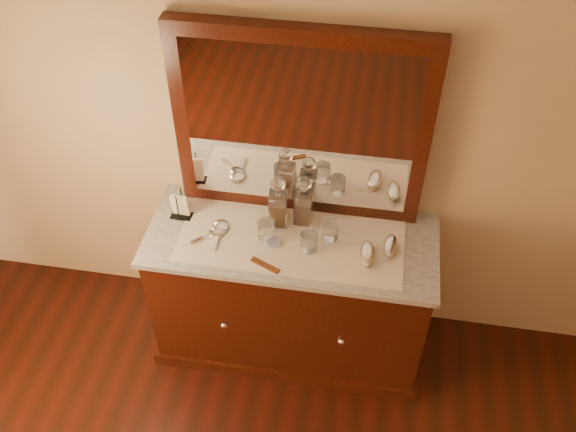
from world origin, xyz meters
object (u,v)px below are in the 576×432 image
object	(u,v)px
dresser_cabinet	(291,294)
pin_dish	(273,242)
brush_far	(390,246)
hand_mirror_inner	(214,233)
mirror_frame	(300,126)
brush_near	(367,254)
decanter_right	(304,204)
comb	(265,265)
decanter_left	(278,206)
napkin_rack	(180,207)
hand_mirror_outer	(219,229)

from	to	relation	value
dresser_cabinet	pin_dish	xyz separation A→B (m)	(-0.08, -0.05, 0.45)
brush_far	hand_mirror_inner	world-z (taller)	brush_far
dresser_cabinet	mirror_frame	bearing A→B (deg)	90.00
brush_near	decanter_right	bearing A→B (deg)	149.41
dresser_cabinet	comb	distance (m)	0.50
decanter_left	pin_dish	bearing A→B (deg)	-89.57
brush_near	brush_far	xyz separation A→B (m)	(0.10, 0.07, -0.00)
decanter_left	comb	bearing A→B (deg)	-91.92
comb	decanter_left	bearing A→B (deg)	111.87
dresser_cabinet	napkin_rack	world-z (taller)	napkin_rack
decanter_left	dresser_cabinet	bearing A→B (deg)	-50.27
dresser_cabinet	napkin_rack	xyz separation A→B (m)	(-0.58, 0.06, 0.51)
pin_dish	napkin_rack	bearing A→B (deg)	167.27
dresser_cabinet	brush_near	distance (m)	0.60
napkin_rack	brush_near	world-z (taller)	napkin_rack
hand_mirror_inner	dresser_cabinet	bearing A→B (deg)	5.85
decanter_right	dresser_cabinet	bearing A→B (deg)	-107.22
pin_dish	hand_mirror_outer	xyz separation A→B (m)	(-0.28, 0.04, 0.00)
pin_dish	hand_mirror_outer	world-z (taller)	hand_mirror_outer
decanter_right	brush_near	world-z (taller)	decanter_right
hand_mirror_outer	hand_mirror_inner	world-z (taller)	hand_mirror_outer
dresser_cabinet	mirror_frame	distance (m)	0.97
dresser_cabinet	hand_mirror_inner	bearing A→B (deg)	-174.15
decanter_right	mirror_frame	bearing A→B (deg)	109.85
decanter_left	decanter_right	distance (m)	0.13
dresser_cabinet	comb	size ratio (longest dim) A/B	9.10
comb	hand_mirror_inner	bearing A→B (deg)	174.61
hand_mirror_inner	brush_near	bearing A→B (deg)	-2.10
comb	pin_dish	bearing A→B (deg)	109.61
napkin_rack	decanter_right	bearing A→B (deg)	6.28
decanter_left	brush_near	world-z (taller)	decanter_left
brush_far	comb	bearing A→B (deg)	-160.29
napkin_rack	brush_near	bearing A→B (deg)	-7.80
mirror_frame	brush_far	bearing A→B (deg)	-26.50
napkin_rack	brush_far	bearing A→B (deg)	-3.19
decanter_right	hand_mirror_inner	size ratio (longest dim) A/B	1.62
mirror_frame	hand_mirror_outer	distance (m)	0.66
decanter_right	brush_far	world-z (taller)	decanter_right
brush_near	brush_far	distance (m)	0.13
comb	brush_far	distance (m)	0.61
comb	brush_far	bearing A→B (deg)	43.51
dresser_cabinet	napkin_rack	distance (m)	0.77
pin_dish	brush_near	world-z (taller)	brush_near
mirror_frame	comb	xyz separation A→B (m)	(-0.09, -0.45, -0.49)
brush_near	brush_far	size ratio (longest dim) A/B	1.11
mirror_frame	decanter_right	xyz separation A→B (m)	(0.04, -0.11, -0.39)
mirror_frame	brush_near	bearing A→B (deg)	-39.61
decanter_right	napkin_rack	bearing A→B (deg)	-173.72
decanter_left	mirror_frame	bearing A→B (deg)	60.99
dresser_cabinet	brush_far	xyz separation A→B (m)	(0.48, 0.00, 0.46)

